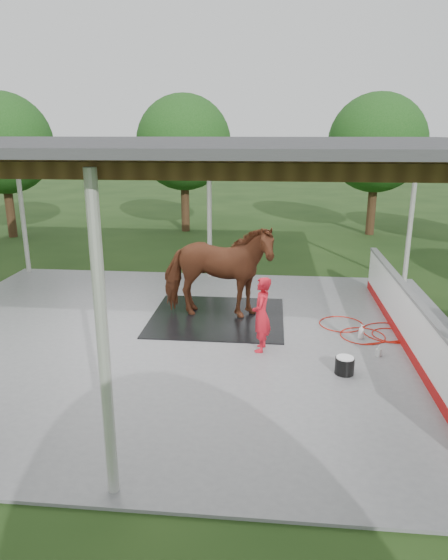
# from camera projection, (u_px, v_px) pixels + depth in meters

# --- Properties ---
(ground) EXTENTS (100.00, 100.00, 0.00)m
(ground) POSITION_uv_depth(u_px,v_px,m) (182.00, 340.00, 10.57)
(ground) COLOR #1E3814
(concrete_slab) EXTENTS (12.00, 10.00, 0.05)m
(concrete_slab) POSITION_uv_depth(u_px,v_px,m) (182.00, 339.00, 10.57)
(concrete_slab) COLOR slate
(concrete_slab) RESTS_ON ground
(pavilion_structure) EXTENTS (12.60, 10.60, 4.05)m
(pavilion_structure) POSITION_uv_depth(u_px,v_px,m) (177.00, 147.00, 9.44)
(pavilion_structure) COLOR beige
(pavilion_structure) RESTS_ON ground
(dasher_board) EXTENTS (0.16, 8.00, 1.15)m
(dasher_board) POSITION_uv_depth(u_px,v_px,m) (408.00, 322.00, 9.97)
(dasher_board) COLOR #A50D0D
(dasher_board) RESTS_ON concrete_slab
(tree_belt) EXTENTS (28.00, 28.00, 5.80)m
(tree_belt) POSITION_uv_depth(u_px,v_px,m) (200.00, 154.00, 10.32)
(tree_belt) COLOR #382314
(tree_belt) RESTS_ON ground
(rubber_mat) EXTENTS (3.08, 2.89, 0.02)m
(rubber_mat) POSITION_uv_depth(u_px,v_px,m) (217.00, 317.00, 11.72)
(rubber_mat) COLOR black
(rubber_mat) RESTS_ON concrete_slab
(horse) EXTENTS (2.64, 1.27, 2.20)m
(horse) POSITION_uv_depth(u_px,v_px,m) (217.00, 271.00, 11.40)
(horse) COLOR brown
(horse) RESTS_ON rubber_mat
(handler) EXTENTS (0.42, 0.58, 1.51)m
(handler) POSITION_uv_depth(u_px,v_px,m) (261.00, 314.00, 9.76)
(handler) COLOR red
(handler) RESTS_ON concrete_slab
(wash_bucket) EXTENTS (0.35, 0.35, 0.32)m
(wash_bucket) POSITION_uv_depth(u_px,v_px,m) (345.00, 365.00, 8.95)
(wash_bucket) COLOR black
(wash_bucket) RESTS_ON concrete_slab
(soap_bottle_a) EXTENTS (0.17, 0.17, 0.32)m
(soap_bottle_a) POSITION_uv_depth(u_px,v_px,m) (361.00, 332.00, 10.47)
(soap_bottle_a) COLOR silver
(soap_bottle_a) RESTS_ON concrete_slab
(soap_bottle_b) EXTENTS (0.14, 0.14, 0.22)m
(soap_bottle_b) POSITION_uv_depth(u_px,v_px,m) (379.00, 351.00, 9.67)
(soap_bottle_b) COLOR #338CD8
(soap_bottle_b) RESTS_ON concrete_slab
(hose_coil) EXTENTS (2.21, 1.62, 0.02)m
(hose_coil) POSITION_uv_depth(u_px,v_px,m) (371.00, 331.00, 10.86)
(hose_coil) COLOR red
(hose_coil) RESTS_ON concrete_slab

